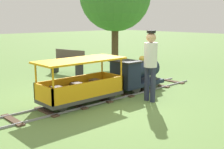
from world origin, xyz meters
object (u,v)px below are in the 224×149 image
(passenger_car, at_px, (81,86))
(park_bench, at_px, (67,62))
(locomotive, at_px, (135,73))
(conductor_person, at_px, (151,60))

(passenger_car, xyz_separation_m, park_bench, (-3.21, 1.79, -0.01))
(locomotive, bearing_deg, conductor_person, -27.11)
(passenger_car, xyz_separation_m, conductor_person, (0.88, 1.30, 0.53))
(locomotive, bearing_deg, park_bench, 179.35)
(locomotive, relative_size, park_bench, 1.06)
(park_bench, bearing_deg, locomotive, -0.65)
(locomotive, height_order, passenger_car, locomotive)
(passenger_car, bearing_deg, conductor_person, 56.06)
(passenger_car, height_order, conductor_person, conductor_person)
(locomotive, distance_m, park_bench, 3.21)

